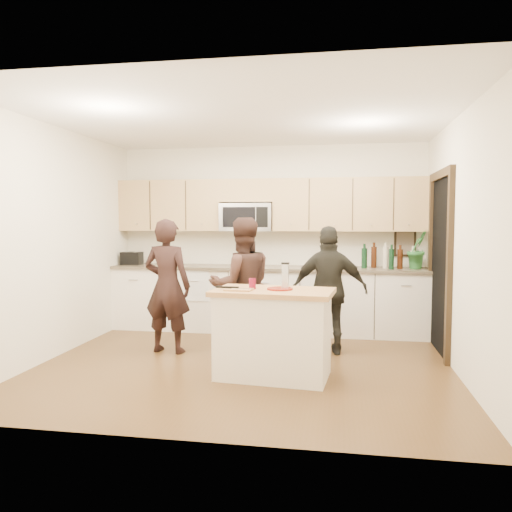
% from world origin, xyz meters
% --- Properties ---
extents(floor, '(4.50, 4.50, 0.00)m').
position_xyz_m(floor, '(0.00, 0.00, 0.00)').
color(floor, '#50351B').
rests_on(floor, ground).
extents(room_shell, '(4.52, 4.02, 2.71)m').
position_xyz_m(room_shell, '(0.00, 0.00, 1.73)').
color(room_shell, silver).
rests_on(room_shell, ground).
extents(back_cabinetry, '(4.50, 0.66, 0.94)m').
position_xyz_m(back_cabinetry, '(0.00, 1.69, 0.47)').
color(back_cabinetry, white).
rests_on(back_cabinetry, ground).
extents(upper_cabinetry, '(4.50, 0.33, 0.75)m').
position_xyz_m(upper_cabinetry, '(0.03, 1.83, 1.84)').
color(upper_cabinetry, tan).
rests_on(upper_cabinetry, ground).
extents(microwave, '(0.76, 0.41, 0.40)m').
position_xyz_m(microwave, '(-0.31, 1.80, 1.65)').
color(microwave, silver).
rests_on(microwave, ground).
extents(doorway, '(0.06, 1.25, 2.20)m').
position_xyz_m(doorway, '(2.23, 0.90, 1.16)').
color(doorway, black).
rests_on(doorway, ground).
extents(framed_picture, '(0.30, 0.03, 0.38)m').
position_xyz_m(framed_picture, '(1.95, 1.98, 1.28)').
color(framed_picture, black).
rests_on(framed_picture, ground).
extents(dish_towel, '(0.34, 0.60, 0.48)m').
position_xyz_m(dish_towel, '(-0.95, 1.50, 0.80)').
color(dish_towel, white).
rests_on(dish_towel, ground).
extents(island, '(1.26, 0.81, 0.90)m').
position_xyz_m(island, '(0.37, -0.41, 0.45)').
color(island, white).
rests_on(island, ground).
extents(red_plate, '(0.26, 0.26, 0.02)m').
position_xyz_m(red_plate, '(0.44, -0.40, 0.91)').
color(red_plate, maroon).
rests_on(red_plate, island).
extents(box_grater, '(0.08, 0.06, 0.26)m').
position_xyz_m(box_grater, '(0.49, -0.35, 1.05)').
color(box_grater, silver).
rests_on(box_grater, red_plate).
extents(drink_glass, '(0.07, 0.07, 0.11)m').
position_xyz_m(drink_glass, '(0.15, -0.39, 0.95)').
color(drink_glass, maroon).
rests_on(drink_glass, island).
extents(cutting_board, '(0.28, 0.21, 0.02)m').
position_xyz_m(cutting_board, '(0.04, -0.53, 0.91)').
color(cutting_board, '#AE8448').
rests_on(cutting_board, island).
extents(tongs, '(0.24, 0.05, 0.02)m').
position_xyz_m(tongs, '(-0.08, -0.51, 0.93)').
color(tongs, black).
rests_on(tongs, cutting_board).
extents(knife, '(0.22, 0.04, 0.01)m').
position_xyz_m(knife, '(0.07, -0.53, 0.92)').
color(knife, silver).
rests_on(knife, cutting_board).
extents(toaster, '(0.29, 0.20, 0.19)m').
position_xyz_m(toaster, '(-2.05, 1.67, 1.04)').
color(toaster, black).
rests_on(toaster, back_cabinetry).
extents(bottle_cluster, '(0.74, 0.31, 0.35)m').
position_xyz_m(bottle_cluster, '(1.68, 1.70, 1.11)').
color(bottle_cluster, black).
rests_on(bottle_cluster, back_cabinetry).
extents(orchid, '(0.38, 0.37, 0.54)m').
position_xyz_m(orchid, '(2.09, 1.72, 1.21)').
color(orchid, '#2D7232').
rests_on(orchid, back_cabinetry).
extents(woman_left, '(0.63, 0.45, 1.62)m').
position_xyz_m(woman_left, '(-1.02, 0.34, 0.81)').
color(woman_left, black).
rests_on(woman_left, ground).
extents(woman_center, '(0.98, 0.89, 1.64)m').
position_xyz_m(woman_center, '(-0.12, 0.45, 0.82)').
color(woman_center, '#34201A').
rests_on(woman_center, ground).
extents(woman_right, '(0.93, 0.44, 1.54)m').
position_xyz_m(woman_right, '(0.92, 0.60, 0.77)').
color(woman_right, black).
rests_on(woman_right, ground).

